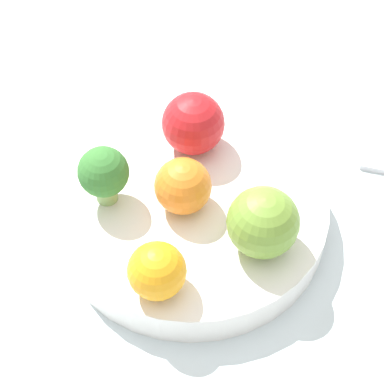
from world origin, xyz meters
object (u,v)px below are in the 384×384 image
Objects in this scene: bowl at (192,211)px; broccoli at (103,175)px; apple_red at (191,123)px; orange_front at (157,271)px; orange_back at (183,186)px; apple_green at (263,222)px.

broccoli is (-0.00, 0.07, 0.05)m from bowl.
apple_red is 1.25× the size of orange_front.
broccoli reaches higher than orange_front.
orange_back is at bearing -93.33° from broccoli.
apple_red is (0.07, 0.00, 0.05)m from bowl.
apple_green reaches higher than apple_red.
apple_red is 0.07m from orange_back.
apple_green is at bearing -122.03° from orange_back.
apple_red is 0.13m from apple_green.
orange_front is at bearing 171.49° from apple_red.
broccoli is at bearing 132.80° from apple_red.
apple_red is (0.07, -0.07, -0.00)m from broccoli.
bowl is at bearing 51.12° from apple_green.
orange_back reaches higher than orange_front.
orange_front reaches higher than bowl.
orange_back is (-0.00, -0.07, -0.01)m from broccoli.
broccoli is at bearing 91.35° from bowl.
apple_red reaches higher than orange_front.
bowl is at bearing -53.31° from orange_back.
apple_red is at bearing 1.98° from bowl.
bowl is 0.08m from apple_red.
apple_green is 1.20× the size of orange_back.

